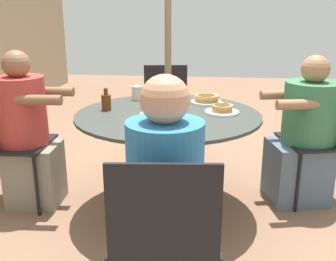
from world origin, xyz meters
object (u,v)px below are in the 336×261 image
at_px(syrup_bottle, 106,102).
at_px(pancake_plate_c, 152,117).
at_px(patio_chair_east, 166,103).
at_px(pancake_plate_b, 222,110).
at_px(coffee_cup, 137,93).
at_px(diner_west, 165,208).
at_px(drinking_glass_a, 180,102).
at_px(patio_chair_north, 327,134).
at_px(drinking_glass_b, 146,106).
at_px(diner_south, 28,137).
at_px(patio_table, 168,134).
at_px(pancake_plate_a, 206,99).
at_px(diner_north, 304,138).
at_px(patio_chair_west, 164,230).
at_px(patio_chair_south, 5,137).

bearing_deg(syrup_bottle, pancake_plate_c, -123.51).
distance_m(patio_chair_east, pancake_plate_b, 1.27).
bearing_deg(pancake_plate_b, coffee_cup, 61.34).
height_order(diner_west, drinking_glass_a, diner_west).
height_order(patio_chair_north, drinking_glass_b, patio_chair_north).
relative_size(diner_south, coffee_cup, 10.41).
bearing_deg(drinking_glass_b, patio_chair_east, 0.16).
bearing_deg(pancake_plate_c, patio_chair_north, -69.81).
height_order(pancake_plate_b, coffee_cup, coffee_cup).
distance_m(diner_west, pancake_plate_b, 1.12).
distance_m(patio_table, syrup_bottle, 0.50).
relative_size(diner_west, syrup_bottle, 7.25).
height_order(pancake_plate_c, syrup_bottle, syrup_bottle).
xyz_separation_m(syrup_bottle, coffee_cup, (0.36, -0.16, -0.01)).
xyz_separation_m(pancake_plate_a, pancake_plate_b, (-0.30, -0.11, -0.00)).
relative_size(diner_south, drinking_glass_b, 10.32).
height_order(diner_south, coffee_cup, diner_south).
bearing_deg(drinking_glass_a, diner_north, -83.14).
height_order(patio_table, diner_west, diner_west).
bearing_deg(patio_table, patio_chair_west, -174.53).
bearing_deg(syrup_bottle, diner_south, 100.14).
xyz_separation_m(diner_south, drinking_glass_b, (0.02, -0.87, 0.25)).
xyz_separation_m(pancake_plate_b, drinking_glass_a, (0.07, 0.30, 0.03)).
height_order(patio_chair_north, patio_chair_west, same).
bearing_deg(drinking_glass_a, drinking_glass_b, 123.46).
bearing_deg(patio_chair_east, pancake_plate_b, 107.51).
height_order(patio_chair_south, patio_chair_west, same).
xyz_separation_m(diner_north, pancake_plate_a, (0.13, 0.73, 0.25)).
distance_m(patio_chair_north, patio_chair_east, 1.61).
distance_m(diner_south, drinking_glass_b, 0.91).
relative_size(pancake_plate_b, coffee_cup, 2.17).
bearing_deg(patio_chair_west, drinking_glass_a, 86.38).
xyz_separation_m(patio_chair_east, patio_chair_south, (-1.25, 1.04, 0.00)).
xyz_separation_m(diner_south, pancake_plate_a, (0.40, -1.28, 0.22)).
distance_m(patio_chair_east, pancake_plate_a, 0.96).
height_order(patio_chair_east, pancake_plate_b, patio_chair_east).
bearing_deg(pancake_plate_a, patio_chair_south, 105.78).
bearing_deg(coffee_cup, patio_chair_north, -95.85).
relative_size(diner_north, syrup_bottle, 6.95).
bearing_deg(diner_south, patio_chair_west, 41.93).
distance_m(patio_chair_east, diner_west, 2.22).
distance_m(diner_north, pancake_plate_a, 0.78).
bearing_deg(diner_south, diner_north, 94.84).
bearing_deg(patio_chair_south, diner_south, 90.00).
xyz_separation_m(pancake_plate_b, coffee_cup, (0.37, 0.67, 0.03)).
xyz_separation_m(patio_chair_east, syrup_bottle, (-1.14, 0.30, 0.26)).
xyz_separation_m(diner_north, patio_chair_south, (-0.29, 2.18, 0.02)).
xyz_separation_m(coffee_cup, drinking_glass_a, (-0.30, -0.37, -0.00)).
xyz_separation_m(diner_north, diner_west, (-1.24, 0.89, 0.04)).
bearing_deg(patio_chair_west, diner_north, 52.66).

